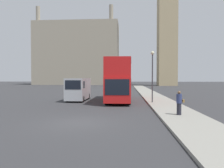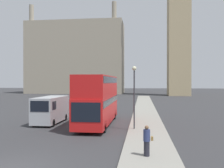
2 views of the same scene
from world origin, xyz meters
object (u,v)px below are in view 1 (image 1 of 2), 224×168
object	(u,v)px
white_van	(78,89)
pedestrian	(179,103)
red_double_decker_bus	(119,79)
street_lamp	(152,68)

from	to	relation	value
white_van	pedestrian	size ratio (longest dim) A/B	3.35
white_van	pedestrian	xyz separation A→B (m)	(9.20, -10.27, -0.43)
red_double_decker_bus	white_van	world-z (taller)	red_double_decker_bus
street_lamp	white_van	bearing A→B (deg)	162.54
red_double_decker_bus	pedestrian	distance (m)	11.18
red_double_decker_bus	white_van	bearing A→B (deg)	178.55
red_double_decker_bus	pedestrian	bearing A→B (deg)	-66.47
red_double_decker_bus	street_lamp	size ratio (longest dim) A/B	2.01
white_van	pedestrian	world-z (taller)	white_van
pedestrian	street_lamp	xyz separation A→B (m)	(-0.91, 7.66, 2.68)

